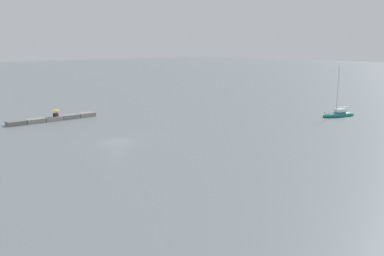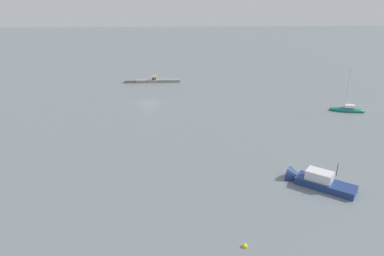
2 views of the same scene
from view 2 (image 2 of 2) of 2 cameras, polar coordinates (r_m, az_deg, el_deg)
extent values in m
plane|color=slate|center=(71.32, -7.43, 4.18)|extent=(500.00, 500.00, 0.00)
cube|color=gray|center=(90.89, -2.99, 8.07)|extent=(2.86, 1.76, 0.67)
cube|color=gray|center=(90.90, -4.87, 8.02)|extent=(2.86, 1.76, 0.67)
cube|color=gray|center=(90.99, -6.75, 7.97)|extent=(2.86, 1.76, 0.67)
cube|color=gray|center=(91.19, -8.63, 7.90)|extent=(2.86, 1.76, 0.67)
cube|color=slate|center=(91.48, -10.49, 7.83)|extent=(2.86, 1.76, 0.67)
cube|color=#1E2333|center=(90.67, -6.30, 8.21)|extent=(0.37, 0.43, 0.16)
cube|color=maroon|center=(90.91, -6.29, 8.36)|extent=(0.41, 0.23, 0.52)
sphere|color=tan|center=(90.83, -6.30, 8.58)|extent=(0.22, 0.22, 0.22)
cube|color=#1E2333|center=(90.50, -6.66, 8.17)|extent=(0.37, 0.43, 0.16)
cube|color=#232328|center=(90.74, -6.65, 8.32)|extent=(0.41, 0.23, 0.52)
sphere|color=tan|center=(90.66, -6.66, 8.54)|extent=(0.22, 0.22, 0.22)
cylinder|color=black|center=(90.73, -6.48, 8.50)|extent=(0.02, 0.02, 1.05)
cone|color=gold|center=(90.61, -6.49, 8.87)|extent=(1.42, 1.42, 0.25)
sphere|color=black|center=(90.58, -6.50, 8.96)|extent=(0.05, 0.05, 0.05)
ellipsoid|color=#197266|center=(72.00, 24.87, 2.78)|extent=(6.91, 3.90, 1.14)
cube|color=white|center=(71.85, 25.23, 3.38)|extent=(2.13, 1.67, 0.52)
cylinder|color=silver|center=(70.83, 24.97, 6.24)|extent=(0.11, 0.11, 7.73)
cylinder|color=silver|center=(71.75, 25.53, 3.81)|extent=(2.24, 0.82, 0.09)
sphere|color=black|center=(71.32, 22.53, 3.49)|extent=(0.15, 0.15, 0.15)
cube|color=navy|center=(41.50, 21.72, -9.13)|extent=(6.49, 5.94, 1.08)
cone|color=navy|center=(42.17, 17.48, -8.08)|extent=(3.19, 3.19, 2.27)
cube|color=silver|center=(41.14, 20.87, -7.57)|extent=(3.34, 3.20, 1.08)
cube|color=#283847|center=(41.28, 19.85, -7.26)|extent=(1.19, 1.40, 0.75)
cylinder|color=black|center=(40.28, 23.49, -6.51)|extent=(0.06, 0.06, 1.51)
sphere|color=yellow|center=(30.97, 8.97, -19.24)|extent=(0.45, 0.45, 0.45)
camera|label=1|loc=(39.56, -57.40, 0.42)|focal=39.51mm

